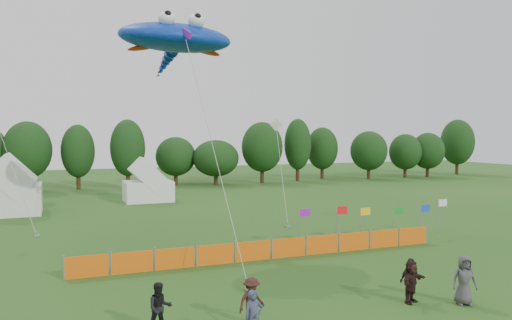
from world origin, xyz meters
name	(u,v)px	position (x,y,z in m)	size (l,w,h in m)	color
ground	(317,309)	(0.00, 0.00, 0.00)	(160.00, 160.00, 0.00)	#234C16
treeline	(149,153)	(1.61, 44.93, 4.18)	(104.57, 8.78, 8.36)	#382314
tent_left	(12,190)	(-12.10, 28.33, 1.96)	(4.40, 4.40, 3.88)	silver
tent_right	(148,185)	(-0.69, 31.97, 1.60)	(4.50, 3.60, 3.17)	white
barrier_fence	(271,249)	(1.39, 7.39, 0.50)	(19.90, 0.06, 1.00)	#E05B0C
flag_row	(379,217)	(9.14, 8.98, 1.44)	(10.73, 0.81, 2.29)	gray
spectator_a	(254,318)	(-3.29, -2.00, 0.84)	(0.62, 0.40, 1.69)	#323B54
spectator_b	(160,308)	(-5.77, -0.03, 0.83)	(0.80, 0.63, 1.65)	black
spectator_c	(251,301)	(-2.75, -0.43, 0.80)	(1.03, 0.59, 1.60)	#321914
spectator_d	(410,280)	(3.70, -0.61, 0.84)	(0.99, 0.41, 1.69)	black
spectator_e	(464,280)	(5.41, -1.60, 0.93)	(0.91, 0.59, 1.87)	#414145
spectator_f	(411,282)	(3.67, -0.72, 0.82)	(1.52, 0.48, 1.64)	black
stingray_kite	(175,40)	(-2.18, 13.39, 11.96)	(7.15, 19.00, 13.18)	#0D39C2
small_kite_white	(279,150)	(8.49, 22.00, 5.10)	(4.30, 10.30, 7.87)	silver
small_kite_dark	(0,133)	(-12.13, 20.54, 6.48)	(4.54, 5.05, 12.58)	black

